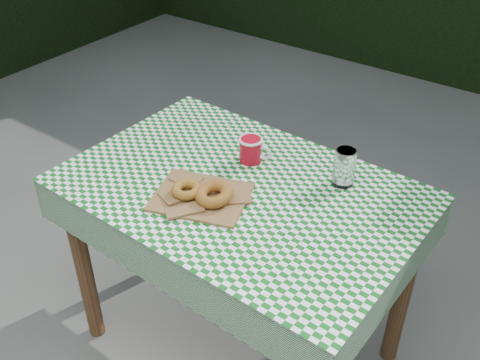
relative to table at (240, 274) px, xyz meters
name	(u,v)px	position (x,y,z in m)	size (l,w,h in m)	color
ground	(219,349)	(-0.05, -0.07, -0.38)	(60.00, 60.00, 0.00)	#4B4B46
table	(240,274)	(0.00, 0.00, 0.00)	(1.09, 0.73, 0.75)	#56301D
tablecloth	(240,188)	(0.00, 0.00, 0.38)	(1.11, 0.75, 0.01)	#0D5617
paper_bag	(201,196)	(-0.06, -0.12, 0.39)	(0.28, 0.23, 0.02)	olive
bagel_front	(187,190)	(-0.10, -0.14, 0.41)	(0.09, 0.09, 0.03)	#A36821
bagel_back	(214,194)	(-0.02, -0.11, 0.41)	(0.12, 0.12, 0.04)	brown
coffee_mug	(251,150)	(-0.06, 0.15, 0.42)	(0.15, 0.15, 0.08)	#A70A1C
drinking_glass	(344,167)	(0.25, 0.21, 0.44)	(0.07, 0.07, 0.12)	white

